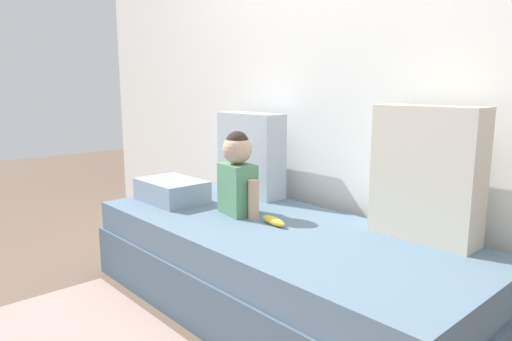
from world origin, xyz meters
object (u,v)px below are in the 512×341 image
object	(u,v)px
throw_pillow_right	(426,174)
banana	(274,221)
couch	(276,268)
throw_pillow_left	(251,154)
toddler	(237,173)
folded_blanket	(172,190)

from	to	relation	value
throw_pillow_right	banana	size ratio (longest dim) A/B	3.41
couch	throw_pillow_left	distance (m)	0.81
couch	toddler	xyz separation A→B (m)	(-0.29, -0.00, 0.43)
throw_pillow_left	throw_pillow_right	size ratio (longest dim) A/B	0.86
throw_pillow_left	folded_blanket	size ratio (longest dim) A/B	1.25
banana	folded_blanket	xyz separation A→B (m)	(-0.73, -0.11, 0.04)
couch	toddler	distance (m)	0.52
throw_pillow_right	banana	bearing A→B (deg)	-150.03
banana	toddler	bearing A→B (deg)	-179.10
toddler	banana	size ratio (longest dim) A/B	2.56
couch	banana	xyz separation A→B (m)	(-0.02, 0.00, 0.24)
throw_pillow_right	toddler	bearing A→B (deg)	-158.20
couch	folded_blanket	distance (m)	0.81
throw_pillow_right	folded_blanket	world-z (taller)	throw_pillow_right
toddler	throw_pillow_left	bearing A→B (deg)	129.43
throw_pillow_right	toddler	world-z (taller)	throw_pillow_right
throw_pillow_left	throw_pillow_right	distance (m)	1.14
couch	toddler	world-z (taller)	toddler
couch	toddler	size ratio (longest dim) A/B	4.74
throw_pillow_right	banana	xyz separation A→B (m)	(-0.58, -0.34, -0.27)
toddler	banana	xyz separation A→B (m)	(0.27, 0.00, -0.20)
couch	toddler	bearing A→B (deg)	-179.97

